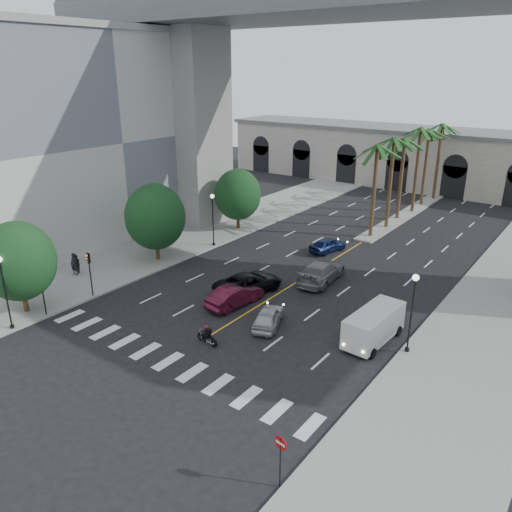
# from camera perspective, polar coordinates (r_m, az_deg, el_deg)

# --- Properties ---
(ground) EXTENTS (140.00, 140.00, 0.00)m
(ground) POSITION_cam_1_polar(r_m,az_deg,el_deg) (32.38, -8.09, -10.67)
(ground) COLOR black
(ground) RESTS_ON ground
(sidewalk_left) EXTENTS (8.00, 100.00, 0.15)m
(sidewalk_left) POSITION_cam_1_polar(r_m,az_deg,el_deg) (51.69, -8.60, 1.65)
(sidewalk_left) COLOR gray
(sidewalk_left) RESTS_ON ground
(sidewalk_right) EXTENTS (8.00, 100.00, 0.15)m
(sidewalk_right) POSITION_cam_1_polar(r_m,az_deg,el_deg) (38.55, 25.53, -7.12)
(sidewalk_right) COLOR gray
(sidewalk_right) RESTS_ON ground
(median) EXTENTS (2.00, 24.00, 0.20)m
(median) POSITION_cam_1_polar(r_m,az_deg,el_deg) (62.97, 16.63, 4.50)
(median) COLOR gray
(median) RESTS_ON ground
(building_left) EXTENTS (16.50, 32.50, 20.60)m
(building_left) POSITION_cam_1_polar(r_m,az_deg,el_deg) (56.71, -20.31, 12.96)
(building_left) COLOR beige
(building_left) RESTS_ON ground
(pier_building) EXTENTS (71.00, 10.50, 8.50)m
(pier_building) POSITION_cam_1_polar(r_m,az_deg,el_deg) (78.01, 21.39, 10.11)
(pier_building) COLOR beige
(pier_building) RESTS_ON ground
(bridge) EXTENTS (75.00, 13.00, 26.00)m
(bridge) POSITION_cam_1_polar(r_m,az_deg,el_deg) (44.56, 15.87, 22.26)
(bridge) COLOR gray
(bridge) RESTS_ON ground
(palm_a) EXTENTS (3.20, 3.20, 10.30)m
(palm_a) POSITION_cam_1_polar(r_m,az_deg,el_deg) (51.94, 13.71, 11.67)
(palm_a) COLOR #47331E
(palm_a) RESTS_ON ground
(palm_b) EXTENTS (3.20, 3.20, 10.60)m
(palm_b) POSITION_cam_1_polar(r_m,az_deg,el_deg) (55.55, 15.50, 12.35)
(palm_b) COLOR #47331E
(palm_b) RESTS_ON ground
(palm_c) EXTENTS (3.20, 3.20, 10.10)m
(palm_c) POSITION_cam_1_polar(r_m,az_deg,el_deg) (59.43, 16.63, 12.30)
(palm_c) COLOR #47331E
(palm_c) RESTS_ON ground
(palm_d) EXTENTS (3.20, 3.20, 10.90)m
(palm_d) POSITION_cam_1_polar(r_m,az_deg,el_deg) (62.98, 18.32, 13.23)
(palm_d) COLOR #47331E
(palm_d) RESTS_ON ground
(palm_e) EXTENTS (3.20, 3.20, 10.40)m
(palm_e) POSITION_cam_1_polar(r_m,az_deg,el_deg) (66.89, 19.20, 13.11)
(palm_e) COLOR #47331E
(palm_e) RESTS_ON ground
(palm_f) EXTENTS (3.20, 3.20, 10.70)m
(palm_f) POSITION_cam_1_polar(r_m,az_deg,el_deg) (70.58, 20.50, 13.53)
(palm_f) COLOR #47331E
(palm_f) RESTS_ON ground
(street_tree_near) EXTENTS (5.20, 5.20, 6.89)m
(street_tree_near) POSITION_cam_1_polar(r_m,az_deg,el_deg) (38.80, -25.56, -0.55)
(street_tree_near) COLOR #382616
(street_tree_near) RESTS_ON ground
(street_tree_mid) EXTENTS (5.44, 5.44, 7.21)m
(street_tree_mid) POSITION_cam_1_polar(r_m,az_deg,el_deg) (45.79, -11.45, 4.40)
(street_tree_mid) COLOR #382616
(street_tree_mid) RESTS_ON ground
(street_tree_far) EXTENTS (5.04, 5.04, 6.68)m
(street_tree_far) POSITION_cam_1_polar(r_m,az_deg,el_deg) (54.35, -2.10, 7.02)
(street_tree_far) COLOR #382616
(street_tree_far) RESTS_ON ground
(lamp_post_left_near) EXTENTS (0.40, 0.40, 5.35)m
(lamp_post_left_near) POSITION_cam_1_polar(r_m,az_deg,el_deg) (36.91, -26.83, -3.15)
(lamp_post_left_near) COLOR black
(lamp_post_left_near) RESTS_ON ground
(lamp_post_left_far) EXTENTS (0.40, 0.40, 5.35)m
(lamp_post_left_far) POSITION_cam_1_polar(r_m,az_deg,el_deg) (49.08, -4.96, 4.63)
(lamp_post_left_far) COLOR black
(lamp_post_left_far) RESTS_ON ground
(lamp_post_right) EXTENTS (0.40, 0.40, 5.35)m
(lamp_post_right) POSITION_cam_1_polar(r_m,az_deg,el_deg) (31.70, 17.42, -5.58)
(lamp_post_right) COLOR black
(lamp_post_right) RESTS_ON ground
(traffic_signal_near) EXTENTS (0.25, 0.18, 3.65)m
(traffic_signal_near) POSITION_cam_1_polar(r_m,az_deg,el_deg) (38.13, -23.32, -3.01)
(traffic_signal_near) COLOR black
(traffic_signal_near) RESTS_ON ground
(traffic_signal_far) EXTENTS (0.25, 0.18, 3.65)m
(traffic_signal_far) POSITION_cam_1_polar(r_m,az_deg,el_deg) (40.07, -18.50, -1.23)
(traffic_signal_far) COLOR black
(traffic_signal_far) RESTS_ON ground
(motorcycle_rider) EXTENTS (1.81, 0.49, 1.31)m
(motorcycle_rider) POSITION_cam_1_polar(r_m,az_deg,el_deg) (32.65, -5.55, -9.06)
(motorcycle_rider) COLOR black
(motorcycle_rider) RESTS_ON ground
(car_a) EXTENTS (2.94, 4.31, 1.36)m
(car_a) POSITION_cam_1_polar(r_m,az_deg,el_deg) (34.60, 1.41, -6.97)
(car_a) COLOR #AAAAAF
(car_a) RESTS_ON ground
(car_b) EXTENTS (2.22, 4.95, 1.58)m
(car_b) POSITION_cam_1_polar(r_m,az_deg,el_deg) (37.42, -2.47, -4.56)
(car_b) COLOR #430D1F
(car_b) RESTS_ON ground
(car_c) EXTENTS (4.01, 6.20, 1.59)m
(car_c) POSITION_cam_1_polar(r_m,az_deg,el_deg) (39.57, -0.86, -3.07)
(car_c) COLOR black
(car_c) RESTS_ON ground
(car_d) EXTENTS (2.95, 6.11, 1.72)m
(car_d) POSITION_cam_1_polar(r_m,az_deg,el_deg) (41.85, 7.45, -1.79)
(car_d) COLOR slate
(car_d) RESTS_ON ground
(car_e) EXTENTS (2.54, 4.32, 1.38)m
(car_e) POSITION_cam_1_polar(r_m,az_deg,el_deg) (48.79, 8.19, 1.27)
(car_e) COLOR #0F1B47
(car_e) RESTS_ON ground
(cargo_van) EXTENTS (2.36, 5.29, 2.21)m
(cargo_van) POSITION_cam_1_polar(r_m,az_deg,el_deg) (33.29, 13.29, -7.69)
(cargo_van) COLOR silver
(cargo_van) RESTS_ON ground
(pedestrian_a) EXTENTS (0.81, 0.62, 1.96)m
(pedestrian_a) POSITION_cam_1_polar(r_m,az_deg,el_deg) (45.06, -20.06, -0.89)
(pedestrian_a) COLOR black
(pedestrian_a) RESTS_ON sidewalk_left
(pedestrian_b) EXTENTS (0.98, 0.90, 1.63)m
(pedestrian_b) POSITION_cam_1_polar(r_m,az_deg,el_deg) (45.56, -19.85, -0.85)
(pedestrian_b) COLOR black
(pedestrian_b) RESTS_ON sidewalk_left
(do_not_enter_sign) EXTENTS (0.64, 0.13, 2.64)m
(do_not_enter_sign) POSITION_cam_1_polar(r_m,az_deg,el_deg) (22.15, 2.82, -21.37)
(do_not_enter_sign) COLOR black
(do_not_enter_sign) RESTS_ON ground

